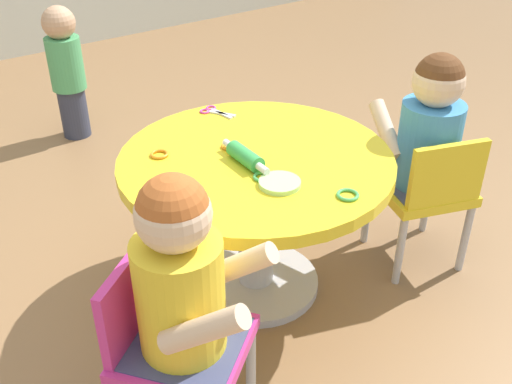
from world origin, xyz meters
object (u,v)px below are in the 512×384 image
object	(u,v)px
craft_table	(256,191)
seated_child_left	(181,275)
craft_scissors	(214,111)
seated_child_right	(430,127)
child_chair_left	(172,343)
rolling_pin	(245,156)
toddler_standing	(67,69)
child_chair_right	(426,191)

from	to	relation	value
craft_table	seated_child_left	bearing A→B (deg)	-142.78
craft_scissors	seated_child_right	bearing A→B (deg)	-48.26
child_chair_left	rolling_pin	distance (m)	0.61
toddler_standing	seated_child_right	bearing A→B (deg)	-70.35
toddler_standing	rolling_pin	distance (m)	1.55
child_chair_right	toddler_standing	xyz separation A→B (m)	(-0.60, 1.77, 0.05)
seated_child_left	craft_scissors	world-z (taller)	seated_child_left
child_chair_right	toddler_standing	size ratio (longest dim) A/B	0.80
craft_scissors	child_chair_right	bearing A→B (deg)	-50.87
toddler_standing	rolling_pin	xyz separation A→B (m)	(-0.01, -1.54, 0.18)
rolling_pin	craft_scissors	bearing A→B (deg)	70.81
craft_table	seated_child_right	xyz separation A→B (m)	(0.58, -0.20, 0.14)
child_chair_left	seated_child_left	bearing A→B (deg)	-53.27
seated_child_right	craft_scissors	size ratio (longest dim) A/B	3.59
child_chair_left	craft_scissors	size ratio (longest dim) A/B	3.77
toddler_standing	craft_scissors	world-z (taller)	toddler_standing
craft_table	toddler_standing	bearing A→B (deg)	91.45
child_chair_right	seated_child_right	xyz separation A→B (m)	(0.01, 0.04, 0.23)
child_chair_right	seated_child_right	distance (m)	0.23
seated_child_right	child_chair_right	bearing A→B (deg)	-109.74
child_chair_left	seated_child_left	distance (m)	0.23
craft_scissors	seated_child_left	bearing A→B (deg)	-127.79
child_chair_right	rolling_pin	distance (m)	0.70
child_chair_right	craft_scissors	world-z (taller)	child_chair_right
seated_child_left	craft_table	bearing A→B (deg)	37.22
toddler_standing	craft_scissors	size ratio (longest dim) A/B	4.72
craft_table	child_chair_left	size ratio (longest dim) A/B	1.61
child_chair_left	seated_child_right	size ratio (longest dim) A/B	1.05
seated_child_right	toddler_standing	world-z (taller)	seated_child_right
seated_child_left	child_chair_right	bearing A→B (deg)	7.09
child_chair_right	rolling_pin	xyz separation A→B (m)	(-0.62, 0.22, 0.24)
seated_child_left	craft_scissors	distance (m)	0.92
seated_child_right	rolling_pin	distance (m)	0.66
seated_child_left	child_chair_right	world-z (taller)	seated_child_left
craft_table	child_chair_right	size ratio (longest dim) A/B	1.61
craft_table	seated_child_left	xyz separation A→B (m)	(-0.49, -0.37, 0.14)
child_chair_left	toddler_standing	xyz separation A→B (m)	(0.47, 1.86, 0.05)
child_chair_left	seated_child_left	size ratio (longest dim) A/B	1.05
seated_child_right	craft_scissors	bearing A→B (deg)	131.74
seated_child_left	seated_child_right	xyz separation A→B (m)	(1.07, 0.17, 0.00)
toddler_standing	rolling_pin	bearing A→B (deg)	-90.53
child_chair_left	toddler_standing	world-z (taller)	toddler_standing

